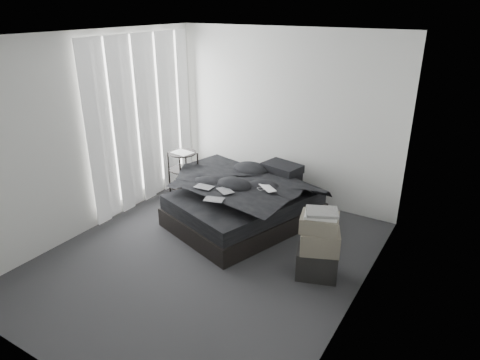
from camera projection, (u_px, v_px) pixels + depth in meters
The scene contains 25 objects.
floor at pixel (206, 257), 5.26m from camera, with size 3.60×4.20×0.01m, color #2E2E30.
ceiling at pixel (198, 35), 4.26m from camera, with size 3.60×4.20×0.01m, color white.
wall_back at pixel (285, 118), 6.42m from camera, with size 3.60×0.01×2.60m, color silver.
wall_front at pixel (33, 242), 3.11m from camera, with size 3.60×0.01×2.60m, color silver.
wall_left at pixel (92, 134), 5.63m from camera, with size 0.01×4.20×2.60m, color silver.
wall_right at pixel (363, 193), 3.90m from camera, with size 0.01×4.20×2.60m, color silver.
window_left at pixel (141, 116), 6.31m from camera, with size 0.02×2.00×2.30m, color white.
curtain_left at pixel (144, 121), 6.31m from camera, with size 0.06×2.12×2.48m, color white.
bed at pixel (244, 214), 6.05m from camera, with size 1.45×1.92×0.26m, color black.
mattress at pixel (244, 199), 5.96m from camera, with size 1.40×1.86×0.20m, color black.
duvet at pixel (242, 186), 5.85m from camera, with size 1.41×1.64×0.22m, color black.
pillow_lower at pixel (280, 174), 6.37m from camera, with size 0.58×0.39×0.13m, color black.
pillow_upper at pixel (282, 168), 6.27m from camera, with size 0.54×0.37×0.12m, color black.
laptop at pixel (265, 184), 5.61m from camera, with size 0.31×0.20×0.02m, color silver.
comic_a at pixel (204, 182), 5.69m from camera, with size 0.24×0.16×0.01m, color black.
comic_b at pixel (225, 185), 5.57m from camera, with size 0.24×0.16×0.01m, color black.
comic_c at pixel (214, 194), 5.32m from camera, with size 0.24×0.16×0.01m, color black.
side_stand at pixel (184, 177), 6.66m from camera, with size 0.42×0.42×0.78m, color black.
papers at pixel (182, 153), 6.49m from camera, with size 0.30×0.22×0.02m, color white.
floor_books at pixel (187, 208), 6.37m from camera, with size 0.14×0.20×0.14m, color black.
box_lower at pixel (317, 263), 4.86m from camera, with size 0.45×0.36×0.34m, color black.
box_mid at pixel (320, 241), 4.74m from camera, with size 0.42×0.34×0.26m, color #645E4F.
box_upper at pixel (319, 223), 4.67m from camera, with size 0.41×0.33×0.18m, color #645E4F.
art_book_white at pixel (321, 214), 4.62m from camera, with size 0.35×0.28×0.03m, color silver.
art_book_snake at pixel (322, 212), 4.60m from camera, with size 0.34×0.27×0.03m, color silver.
Camera 1 is at (2.69, -3.61, 2.91)m, focal length 32.00 mm.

